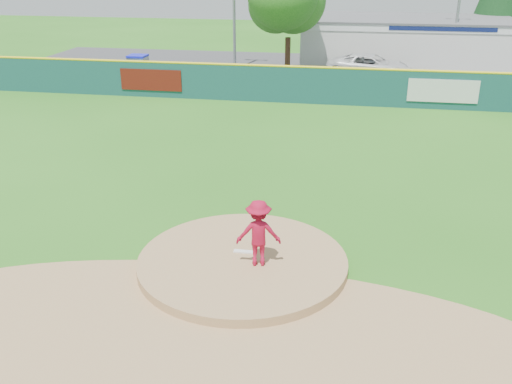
% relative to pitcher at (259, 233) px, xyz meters
% --- Properties ---
extents(ground, '(120.00, 120.00, 0.00)m').
position_rel_pitcher_xyz_m(ground, '(-0.46, 0.22, -1.13)').
color(ground, '#286B19').
rests_on(ground, ground).
extents(pitchers_mound, '(5.50, 5.50, 0.50)m').
position_rel_pitcher_xyz_m(pitchers_mound, '(-0.46, 0.22, -1.13)').
color(pitchers_mound, '#9E774C').
rests_on(pitchers_mound, ground).
extents(pitching_rubber, '(0.60, 0.15, 0.04)m').
position_rel_pitcher_xyz_m(pitching_rubber, '(-0.46, 0.52, -0.86)').
color(pitching_rubber, white).
rests_on(pitching_rubber, pitchers_mound).
extents(infield_dirt_arc, '(15.40, 15.40, 0.01)m').
position_rel_pitcher_xyz_m(infield_dirt_arc, '(-0.46, -2.78, -1.12)').
color(infield_dirt_arc, '#9E774C').
rests_on(infield_dirt_arc, ground).
extents(parking_lot, '(44.00, 16.00, 0.02)m').
position_rel_pitcher_xyz_m(parking_lot, '(-0.46, 27.22, -1.12)').
color(parking_lot, '#38383A').
rests_on(parking_lot, ground).
extents(pitcher, '(1.23, 0.85, 1.76)m').
position_rel_pitcher_xyz_m(pitcher, '(0.00, 0.00, 0.00)').
color(pitcher, maroon).
rests_on(pitcher, pitchers_mound).
extents(van, '(5.94, 3.55, 1.55)m').
position_rel_pitcher_xyz_m(van, '(2.93, 25.96, -0.34)').
color(van, silver).
rests_on(van, parking_lot).
extents(pool_building_grp, '(15.20, 8.20, 3.31)m').
position_rel_pitcher_xyz_m(pool_building_grp, '(5.54, 32.22, 0.53)').
color(pool_building_grp, silver).
rests_on(pool_building_grp, ground).
extents(fence_banners, '(19.62, 0.04, 1.20)m').
position_rel_pitcher_xyz_m(fence_banners, '(-1.38, 18.14, -0.13)').
color(fence_banners, '#59140C').
rests_on(fence_banners, ground).
extents(playground_slide, '(1.12, 3.17, 1.75)m').
position_rel_pitcher_xyz_m(playground_slide, '(-11.58, 21.82, -0.24)').
color(playground_slide, '#191ED6').
rests_on(playground_slide, ground).
extents(outfield_fence, '(40.00, 0.14, 2.07)m').
position_rel_pitcher_xyz_m(outfield_fence, '(-0.46, 18.22, -0.04)').
color(outfield_fence, '#144343').
rests_on(outfield_fence, ground).
extents(deciduous_tree, '(5.60, 5.60, 7.36)m').
position_rel_pitcher_xyz_m(deciduous_tree, '(-2.46, 25.22, 3.42)').
color(deciduous_tree, '#382314').
rests_on(deciduous_tree, ground).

